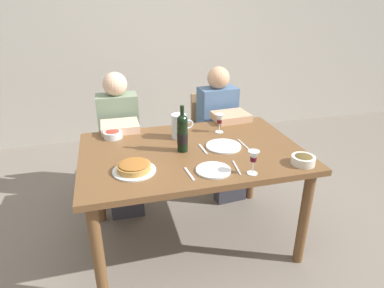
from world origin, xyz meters
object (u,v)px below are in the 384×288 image
(wine_glass_right_diner, at_px, (253,157))
(salad_bowl, at_px, (113,134))
(wine_bottle, at_px, (182,133))
(olive_bowl, at_px, (303,159))
(dinner_plate_left_setting, at_px, (224,146))
(chair_right, at_px, (212,132))
(wine_glass_left_diner, at_px, (220,120))
(chair_left, at_px, (120,141))
(baked_tart, at_px, (134,167))
(diner_right, at_px, (222,129))
(dining_table, at_px, (192,162))
(water_pitcher, at_px, (179,128))
(dinner_plate_right_setting, at_px, (213,170))
(diner_left, at_px, (121,139))

(wine_glass_right_diner, bearing_deg, salad_bowl, 135.26)
(wine_bottle, distance_m, olive_bowl, 0.79)
(dinner_plate_left_setting, xyz_separation_m, chair_right, (0.22, 0.91, -0.27))
(wine_glass_left_diner, relative_size, chair_left, 0.17)
(baked_tart, xyz_separation_m, diner_right, (0.87, 0.87, -0.17))
(dining_table, relative_size, chair_right, 1.72)
(wine_bottle, bearing_deg, water_pitcher, 82.86)
(wine_glass_left_diner, height_order, wine_glass_right_diner, wine_glass_right_diner)
(olive_bowl, height_order, diner_right, diner_right)
(wine_glass_right_diner, bearing_deg, olive_bowl, 4.90)
(dinner_plate_right_setting, bearing_deg, wine_glass_right_diner, -22.55)
(wine_bottle, height_order, dinner_plate_right_setting, wine_bottle)
(olive_bowl, distance_m, dinner_plate_right_setting, 0.57)
(dinner_plate_left_setting, xyz_separation_m, diner_right, (0.23, 0.67, -0.15))
(wine_bottle, xyz_separation_m, olive_bowl, (0.68, -0.39, -0.10))
(wine_glass_right_diner, height_order, chair_left, wine_glass_right_diner)
(wine_bottle, height_order, olive_bowl, wine_bottle)
(baked_tart, distance_m, olive_bowl, 1.05)
(dinner_plate_right_setting, bearing_deg, olive_bowl, -5.78)
(diner_left, xyz_separation_m, diner_right, (0.91, -0.00, 0.00))
(olive_bowl, relative_size, diner_left, 0.13)
(water_pitcher, height_order, diner_right, diner_right)
(wine_bottle, distance_m, diner_left, 0.81)
(dining_table, xyz_separation_m, dinner_plate_left_setting, (0.23, -0.01, 0.10))
(diner_left, distance_m, diner_right, 0.91)
(dinner_plate_right_setting, bearing_deg, diner_right, 67.33)
(wine_glass_left_diner, relative_size, dinner_plate_left_setting, 0.59)
(wine_bottle, height_order, chair_left, wine_bottle)
(diner_right, bearing_deg, wine_glass_right_diner, 74.53)
(wine_bottle, bearing_deg, chair_left, 113.35)
(wine_glass_right_diner, bearing_deg, diner_right, 79.54)
(wine_bottle, bearing_deg, chair_right, 60.35)
(baked_tart, bearing_deg, wine_glass_right_diner, -17.01)
(dining_table, height_order, baked_tart, baked_tart)
(diner_left, bearing_deg, baked_tart, 92.66)
(water_pitcher, height_order, dinner_plate_right_setting, water_pitcher)
(olive_bowl, bearing_deg, chair_left, 129.89)
(olive_bowl, height_order, diner_left, diner_left)
(salad_bowl, relative_size, wine_glass_right_diner, 0.94)
(dining_table, xyz_separation_m, diner_left, (-0.45, 0.66, -0.05))
(wine_bottle, distance_m, chair_right, 1.10)
(wine_glass_left_diner, height_order, dinner_plate_right_setting, wine_glass_left_diner)
(dining_table, bearing_deg, wine_bottle, 177.49)
(wine_bottle, height_order, wine_glass_right_diner, wine_bottle)
(dinner_plate_left_setting, bearing_deg, diner_left, 135.17)
(wine_bottle, distance_m, diner_right, 0.88)
(salad_bowl, distance_m, diner_left, 0.36)
(olive_bowl, distance_m, diner_left, 1.50)
(salad_bowl, height_order, diner_right, diner_right)
(dinner_plate_left_setting, height_order, diner_left, diner_left)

